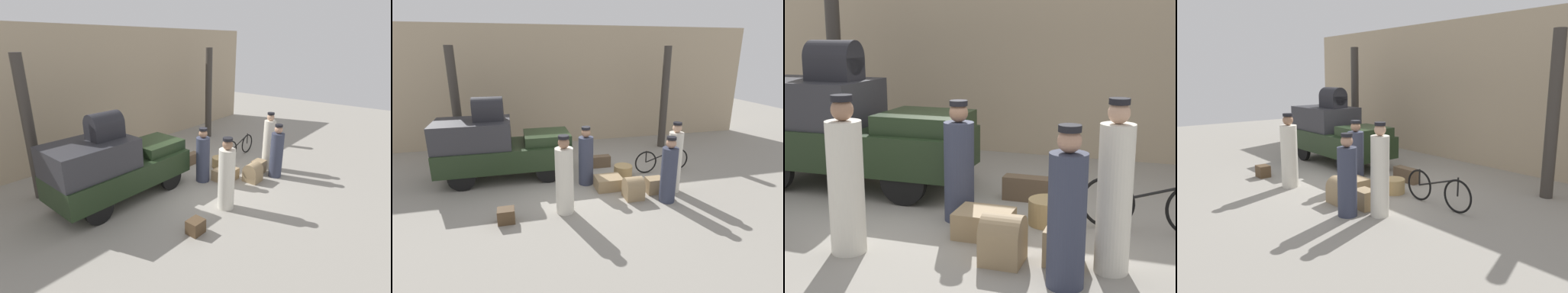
# 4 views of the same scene
# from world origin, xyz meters

# --- Properties ---
(ground_plane) EXTENTS (30.00, 30.00, 0.00)m
(ground_plane) POSITION_xyz_m (0.00, 0.00, 0.00)
(ground_plane) COLOR gray
(station_building_facade) EXTENTS (16.00, 0.15, 4.50)m
(station_building_facade) POSITION_xyz_m (0.00, 4.08, 2.25)
(station_building_facade) COLOR tan
(station_building_facade) RESTS_ON ground
(canopy_pillar_left) EXTENTS (0.28, 0.28, 3.75)m
(canopy_pillar_left) POSITION_xyz_m (-3.58, 2.47, 1.87)
(canopy_pillar_left) COLOR #38332D
(canopy_pillar_left) RESTS_ON ground
(canopy_pillar_right) EXTENTS (0.28, 0.28, 3.75)m
(canopy_pillar_right) POSITION_xyz_m (3.71, 2.47, 1.87)
(canopy_pillar_right) COLOR #38332D
(canopy_pillar_right) RESTS_ON ground
(truck) EXTENTS (3.72, 1.53, 1.75)m
(truck) POSITION_xyz_m (-2.31, 0.79, 0.94)
(truck) COLOR black
(truck) RESTS_ON ground
(bicycle) EXTENTS (1.76, 0.04, 0.74)m
(bicycle) POSITION_xyz_m (2.52, 0.08, 0.36)
(bicycle) COLOR black
(bicycle) RESTS_ON ground
(wicker_basket) EXTENTS (0.54, 0.54, 0.34)m
(wicker_basket) POSITION_xyz_m (1.23, -0.00, 0.17)
(wicker_basket) COLOR tan
(wicker_basket) RESTS_ON ground
(porter_lifting_near_truck) EXTENTS (0.39, 0.39, 1.66)m
(porter_lifting_near_truck) POSITION_xyz_m (1.75, -1.72, 0.76)
(porter_lifting_near_truck) COLOR #33384C
(porter_lifting_near_truck) RESTS_ON ground
(porter_with_bicycle) EXTENTS (0.41, 0.41, 1.64)m
(porter_with_bicycle) POSITION_xyz_m (0.04, -0.22, 0.75)
(porter_with_bicycle) COLOR #33384C
(porter_with_bicycle) RESTS_ON ground
(porter_carrying_trunk) EXTENTS (0.37, 0.37, 1.88)m
(porter_carrying_trunk) POSITION_xyz_m (2.17, -1.23, 0.87)
(porter_carrying_trunk) COLOR silver
(porter_carrying_trunk) RESTS_ON ground
(conductor_in_dark_uniform) EXTENTS (0.41, 0.41, 1.85)m
(conductor_in_dark_uniform) POSITION_xyz_m (-0.80, -1.66, 0.85)
(conductor_in_dark_uniform) COLOR silver
(conductor_in_dark_uniform) RESTS_ON ground
(trunk_barrel_dark) EXTENTS (0.46, 0.46, 0.57)m
(trunk_barrel_dark) POSITION_xyz_m (1.00, -1.38, 0.26)
(trunk_barrel_dark) COLOR #937A56
(trunk_barrel_dark) RESTS_ON ground
(trunk_large_brown) EXTENTS (0.37, 0.30, 0.32)m
(trunk_large_brown) POSITION_xyz_m (-2.12, -1.80, 0.16)
(trunk_large_brown) COLOR #4C3823
(trunk_large_brown) RESTS_ON ground
(trunk_wicker_pale) EXTENTS (0.70, 0.56, 0.34)m
(trunk_wicker_pale) POSITION_xyz_m (0.55, -0.69, 0.17)
(trunk_wicker_pale) COLOR #937A56
(trunk_wicker_pale) RESTS_ON ground
(trunk_umber_medium) EXTENTS (0.42, 0.34, 0.41)m
(trunk_umber_medium) POSITION_xyz_m (1.65, -1.21, 0.20)
(trunk_umber_medium) COLOR #937A56
(trunk_umber_medium) RESTS_ON ground
(suitcase_tan_flat) EXTENTS (0.75, 0.26, 0.37)m
(suitcase_tan_flat) POSITION_xyz_m (0.73, 0.92, 0.18)
(suitcase_tan_flat) COLOR brown
(suitcase_tan_flat) RESTS_ON ground
(trunk_on_truck_roof) EXTENTS (0.81, 0.55, 0.64)m
(trunk_on_truck_roof) POSITION_xyz_m (-2.49, 0.79, 2.04)
(trunk_on_truck_roof) COLOR #232328
(trunk_on_truck_roof) RESTS_ON truck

